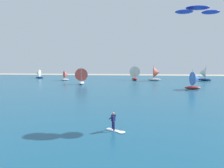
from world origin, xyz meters
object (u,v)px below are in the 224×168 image
object	(u,v)px
sailboat_mid_right	(38,74)
sailboat_far_left	(134,73)
sailboat_center_horizon	(82,76)
kitesurfer	(115,124)
sailboat_trailing	(156,74)
sailboat_anchored_offshore	(203,74)
kite	(197,10)
sailboat_near_shore	(195,80)
sailboat_far_right	(66,75)

from	to	relation	value
sailboat_mid_right	sailboat_far_left	bearing A→B (deg)	-6.19
sailboat_mid_right	sailboat_center_horizon	distance (m)	30.06
sailboat_far_left	kitesurfer	bearing A→B (deg)	-92.21
sailboat_trailing	sailboat_center_horizon	bearing A→B (deg)	-149.62
sailboat_anchored_offshore	sailboat_center_horizon	world-z (taller)	sailboat_anchored_offshore
kite	sailboat_far_left	size ratio (longest dim) A/B	0.95
sailboat_near_shore	sailboat_trailing	bearing A→B (deg)	106.31
sailboat_far_left	sailboat_center_horizon	world-z (taller)	sailboat_far_left
sailboat_near_shore	kite	bearing A→B (deg)	-106.96
kitesurfer	sailboat_near_shore	world-z (taller)	sailboat_near_shore
kite	sailboat_mid_right	bearing A→B (deg)	130.03
sailboat_near_shore	sailboat_trailing	size ratio (longest dim) A/B	0.86
kite	sailboat_trailing	size ratio (longest dim) A/B	0.98
sailboat_far_left	sailboat_center_horizon	bearing A→B (deg)	-134.19
sailboat_trailing	sailboat_center_horizon	world-z (taller)	sailboat_trailing
kite	sailboat_center_horizon	bearing A→B (deg)	123.30
kite	sailboat_far_right	xyz separation A→B (m)	(-30.44, 44.77, -10.16)
kitesurfer	sailboat_anchored_offshore	xyz separation A→B (m)	(25.55, 54.07, 1.80)
sailboat_far_right	sailboat_center_horizon	xyz separation A→B (m)	(8.73, -11.73, 0.64)
sailboat_far_left	sailboat_trailing	distance (m)	7.83
kite	sailboat_anchored_offshore	distance (m)	51.59
sailboat_far_left	sailboat_near_shore	xyz separation A→B (m)	(13.91, -24.36, -0.41)
sailboat_far_right	sailboat_center_horizon	bearing A→B (deg)	-53.33
sailboat_far_right	kite	bearing A→B (deg)	-55.79
sailboat_trailing	kitesurfer	bearing A→B (deg)	-100.32
kite	sailboat_far_left	bearing A→B (deg)	97.59
kite	sailboat_near_shore	xyz separation A→B (m)	(7.42, 24.33, -9.78)
sailboat_trailing	sailboat_far_left	bearing A→B (deg)	162.49
kitesurfer	sailboat_far_left	bearing A→B (deg)	87.79
sailboat_far_left	sailboat_trailing	size ratio (longest dim) A/B	1.03
sailboat_far_left	sailboat_far_right	distance (m)	24.28
sailboat_near_shore	sailboat_center_horizon	distance (m)	30.40
kite	sailboat_anchored_offshore	bearing A→B (deg)	70.47
kite	sailboat_anchored_offshore	size ratio (longest dim) A/B	0.99
sailboat_mid_right	sailboat_trailing	xyz separation A→B (m)	(45.33, -6.47, 0.66)
kitesurfer	sailboat_far_right	distance (m)	55.53
sailboat_anchored_offshore	sailboat_center_horizon	distance (m)	41.38
kitesurfer	sailboat_center_horizon	size ratio (longest dim) A/B	0.38
sailboat_far_right	sailboat_center_horizon	distance (m)	14.63
sailboat_far_right	sailboat_center_horizon	size ratio (longest dim) A/B	0.73
sailboat_trailing	sailboat_mid_right	bearing A→B (deg)	171.88
sailboat_anchored_offshore	sailboat_center_horizon	xyz separation A→B (m)	(-38.66, -14.75, -0.05)
sailboat_anchored_offshore	sailboat_trailing	size ratio (longest dim) A/B	0.99
sailboat_far_right	sailboat_mid_right	distance (m)	16.07
sailboat_far_left	sailboat_near_shore	size ratio (longest dim) A/B	1.20
kitesurfer	sailboat_far_left	distance (m)	55.04
sailboat_mid_right	sailboat_near_shore	bearing A→B (deg)	-28.81
sailboat_far_left	sailboat_anchored_offshore	distance (m)	23.45
sailboat_far_right	sailboat_near_shore	bearing A→B (deg)	-28.36
sailboat_mid_right	kite	bearing A→B (deg)	-49.97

